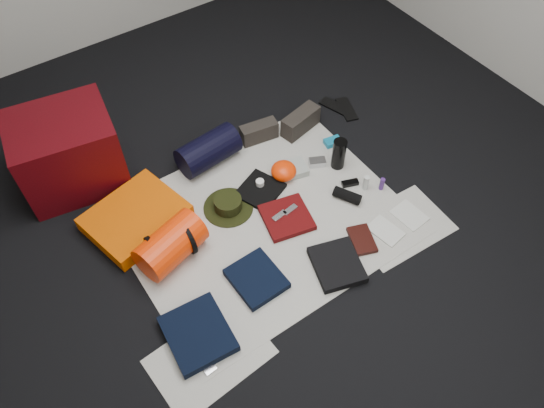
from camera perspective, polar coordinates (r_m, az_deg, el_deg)
floor at (r=3.21m, az=-0.91°, el=-1.94°), size 4.50×4.50×0.02m
newspaper_mat at (r=3.20m, az=-0.91°, el=-1.80°), size 1.60×1.30×0.01m
newspaper_sheet_front_left at (r=2.81m, az=-6.69°, el=-15.99°), size 0.61×0.44×0.00m
newspaper_sheet_front_right at (r=3.27m, az=13.60°, el=-2.35°), size 0.60×0.43×0.00m
red_cabinet at (r=3.46m, az=-21.11°, el=5.24°), size 0.66×0.58×0.49m
sleeping_pad at (r=3.25m, az=-14.45°, el=-1.43°), size 0.63×0.55×0.10m
stuff_sack at (r=3.02m, az=-10.84°, el=-4.32°), size 0.43×0.32×0.23m
sack_strap_left at (r=3.01m, az=-12.50°, el=-5.25°), size 0.02×0.22×0.22m
sack_strap_right at (r=3.04m, az=-9.17°, el=-3.50°), size 0.03×0.22×0.22m
navy_duffel at (r=3.45m, az=-6.86°, el=5.75°), size 0.42×0.25×0.21m
boonie_brim at (r=3.26m, az=-4.71°, el=-0.36°), size 0.39×0.39×0.01m
boonie_crown at (r=3.23m, az=-4.76°, el=0.08°), size 0.17×0.17×0.07m
hiking_boot_left at (r=3.61m, az=-1.41°, el=7.77°), size 0.26×0.13×0.13m
hiking_boot_right at (r=3.67m, az=3.09°, el=8.85°), size 0.31×0.17×0.15m
flip_flop_left at (r=3.91m, az=6.85°, el=10.36°), size 0.16×0.25×0.01m
flip_flop_right at (r=3.90m, az=8.04°, el=10.08°), size 0.16×0.26×0.01m
trousers_navy_a at (r=2.83m, az=-7.96°, el=-13.67°), size 0.34×0.38×0.06m
trousers_navy_b at (r=2.95m, az=-1.68°, el=-8.02°), size 0.27×0.30×0.05m
trousers_charcoal at (r=3.02m, az=7.00°, el=-6.48°), size 0.33×0.36×0.05m
black_tshirt at (r=3.33m, az=-1.29°, el=1.49°), size 0.33×0.32×0.03m
red_shirt at (r=3.19m, az=1.59°, el=-1.46°), size 0.33×0.33×0.04m
orange_stuff_sack at (r=3.38m, az=1.26°, el=3.58°), size 0.21×0.21×0.11m
first_aid_pouch at (r=3.43m, az=2.09°, el=3.73°), size 0.22×0.19×0.05m
water_bottle at (r=3.43m, az=7.20°, el=5.37°), size 0.09×0.09×0.22m
speaker at (r=3.30m, az=8.08°, el=0.90°), size 0.14×0.19×0.07m
compact_camera at (r=3.48m, az=4.89°, el=4.49°), size 0.13×0.11×0.04m
cyan_case at (r=3.63m, az=6.54°, el=6.68°), size 0.12×0.09×0.04m
toiletry_purple at (r=3.39m, az=11.73°, el=2.12°), size 0.03×0.03×0.09m
toiletry_clear at (r=3.36m, az=10.06°, el=2.26°), size 0.05×0.05×0.11m
paperback_book at (r=3.15m, az=9.65°, el=-3.81°), size 0.19×0.23×0.03m
map_booklet at (r=3.22m, az=12.10°, el=-2.84°), size 0.17×0.22×0.01m
map_printout at (r=3.32m, az=14.56°, el=-1.18°), size 0.17×0.21×0.01m
sunglasses at (r=3.40m, az=8.39°, el=2.24°), size 0.12×0.08×0.03m
key_cluster at (r=2.78m, az=-6.80°, el=-17.08°), size 0.06×0.06×0.01m
tape_roll at (r=3.33m, az=-1.31°, el=2.30°), size 0.05×0.05×0.04m
energy_bar_a at (r=3.16m, az=0.80°, el=-1.28°), size 0.10×0.05×0.01m
energy_bar_b at (r=3.19m, az=1.97°, el=-0.63°), size 0.10×0.05×0.01m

